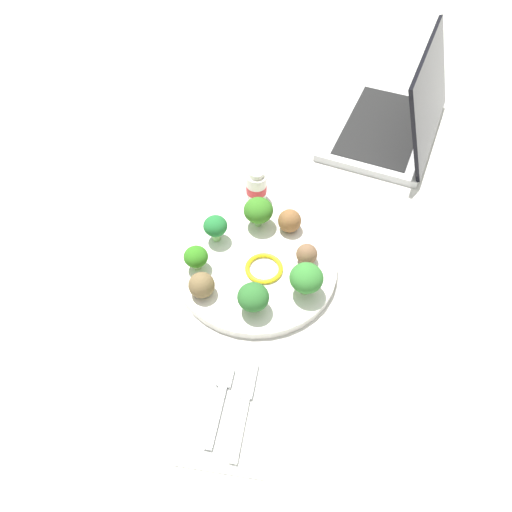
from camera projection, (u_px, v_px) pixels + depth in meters
The scene contains 16 objects.
ground_plane at pixel (256, 269), 0.83m from camera, with size 4.00×4.00×0.00m, color beige.
plate at pixel (256, 266), 0.82m from camera, with size 0.28×0.28×0.02m, color white.
broccoli_floret_center at pixel (256, 210), 0.85m from camera, with size 0.05×0.05×0.06m.
broccoli_floret_far_rim at pixel (215, 227), 0.83m from camera, with size 0.04×0.04×0.05m.
broccoli_floret_front_left at pixel (196, 257), 0.79m from camera, with size 0.04×0.04×0.05m.
broccoli_floret_back_right at pixel (306, 278), 0.75m from camera, with size 0.05×0.05×0.06m.
broccoli_floret_mid_left at pixel (250, 297), 0.73m from camera, with size 0.05×0.05×0.05m.
meatball_center at pixel (202, 285), 0.76m from camera, with size 0.04×0.04×0.04m, color brown.
meatball_front_left at pixel (307, 254), 0.81m from camera, with size 0.04×0.04×0.04m, color brown.
meatball_back_right at pixel (290, 221), 0.85m from camera, with size 0.04×0.04×0.04m, color brown.
pepper_ring_far_rim at pixel (264, 268), 0.80m from camera, with size 0.07×0.07×0.01m, color yellow.
napkin at pixel (231, 410), 0.67m from camera, with size 0.17×0.12×0.01m, color white.
fork at pixel (219, 401), 0.67m from camera, with size 0.12×0.03×0.01m.
knife at pixel (244, 405), 0.67m from camera, with size 0.15×0.03×0.01m.
yogurt_bottle at pixel (256, 187), 0.92m from camera, with size 0.04×0.04×0.07m.
laptop at pixel (395, 120), 1.04m from camera, with size 0.38×0.32×0.21m.
Camera 1 is at (-0.50, -0.02, 0.66)m, focal length 33.13 mm.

